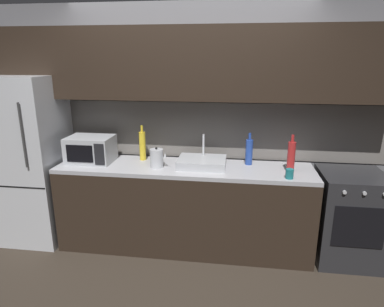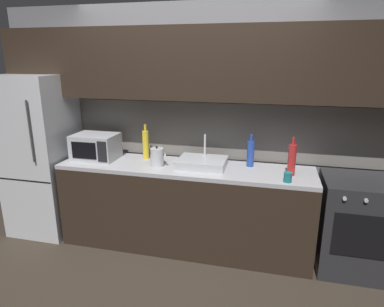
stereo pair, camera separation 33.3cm
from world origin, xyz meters
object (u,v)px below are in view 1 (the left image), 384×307
(oven_range, at_px, (348,217))
(wine_bottle_yellow, at_px, (142,145))
(mug_teal, at_px, (290,174))
(wine_bottle_red, at_px, (291,156))
(refrigerator, at_px, (31,160))
(kettle, at_px, (157,158))
(microwave, at_px, (91,149))
(wine_bottle_blue, at_px, (249,152))

(oven_range, xyz_separation_m, wine_bottle_yellow, (-2.11, 0.16, 0.61))
(wine_bottle_yellow, height_order, mug_teal, wine_bottle_yellow)
(wine_bottle_red, distance_m, mug_teal, 0.23)
(refrigerator, relative_size, kettle, 8.60)
(wine_bottle_yellow, bearing_deg, kettle, -47.02)
(refrigerator, xyz_separation_m, microwave, (0.68, 0.02, 0.14))
(refrigerator, height_order, microwave, refrigerator)
(oven_range, relative_size, wine_bottle_red, 2.47)
(oven_range, height_order, wine_bottle_blue, wine_bottle_blue)
(wine_bottle_yellow, bearing_deg, wine_bottle_red, -7.01)
(oven_range, height_order, wine_bottle_red, wine_bottle_red)
(wine_bottle_red, relative_size, mug_teal, 4.05)
(kettle, xyz_separation_m, wine_bottle_red, (1.30, 0.04, 0.06))
(mug_teal, bearing_deg, refrigerator, 175.34)
(oven_range, relative_size, mug_teal, 10.00)
(kettle, distance_m, mug_teal, 1.28)
(mug_teal, bearing_deg, kettle, 172.95)
(wine_bottle_yellow, distance_m, mug_teal, 1.53)
(wine_bottle_yellow, bearing_deg, refrigerator, -172.29)
(wine_bottle_red, height_order, mug_teal, wine_bottle_red)
(kettle, bearing_deg, refrigerator, 177.51)
(refrigerator, height_order, kettle, refrigerator)
(kettle, distance_m, wine_bottle_yellow, 0.31)
(refrigerator, distance_m, wine_bottle_red, 2.71)
(wine_bottle_blue, bearing_deg, wine_bottle_yellow, 179.76)
(refrigerator, bearing_deg, wine_bottle_yellow, 7.71)
(wine_bottle_red, bearing_deg, mug_teal, -99.67)
(kettle, relative_size, wine_bottle_yellow, 0.56)
(microwave, xyz_separation_m, wine_bottle_red, (2.03, -0.04, 0.02))
(oven_range, height_order, kettle, kettle)
(microwave, xyz_separation_m, kettle, (0.72, -0.08, -0.04))
(wine_bottle_blue, height_order, wine_bottle_yellow, wine_bottle_yellow)
(microwave, height_order, wine_bottle_blue, wine_bottle_blue)
(refrigerator, relative_size, wine_bottle_blue, 5.44)
(oven_range, distance_m, wine_bottle_yellow, 2.20)
(microwave, relative_size, wine_bottle_blue, 1.40)
(refrigerator, distance_m, wine_bottle_yellow, 1.22)
(wine_bottle_red, bearing_deg, kettle, -178.35)
(microwave, bearing_deg, mug_teal, -6.76)
(oven_range, height_order, mug_teal, mug_teal)
(oven_range, distance_m, kettle, 1.97)
(microwave, height_order, mug_teal, microwave)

